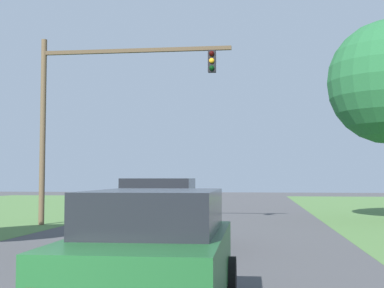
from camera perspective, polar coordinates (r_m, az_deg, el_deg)
The scene contains 4 objects.
ground_plane at distance 14.64m, azimuth -3.48°, elevation -11.34°, with size 120.00×120.00×0.00m, color #424244.
red_suv_near at distance 7.74m, azimuth -4.03°, elevation -11.17°, with size 2.27×4.46×1.81m.
pickup_truck_lead at distance 15.30m, azimuth -3.41°, elevation -7.23°, with size 2.46×5.04×1.97m.
traffic_light at distance 23.51m, azimuth -10.50°, elevation 4.55°, with size 8.19×0.40×7.94m.
Camera 1 is at (2.66, -3.80, 1.99)m, focal length 50.96 mm.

